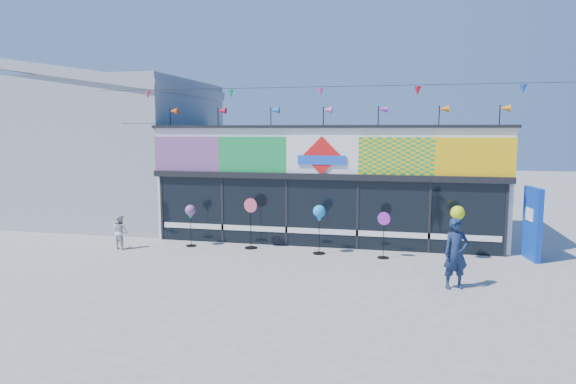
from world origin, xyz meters
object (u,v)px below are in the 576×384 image
(spinner_0, at_px, (190,213))
(spinner_3, at_px, (384,234))
(spinner_2, at_px, (319,215))
(adult_man, at_px, (456,254))
(child, at_px, (120,232))
(spinner_1, at_px, (251,222))
(spinner_4, at_px, (457,217))
(blue_sign, at_px, (532,223))

(spinner_0, relative_size, spinner_3, 0.99)
(spinner_2, xyz_separation_m, adult_man, (3.89, -2.82, -0.37))
(spinner_2, bearing_deg, child, -173.45)
(adult_man, height_order, child, adult_man)
(spinner_1, bearing_deg, spinner_0, -176.08)
(spinner_0, bearing_deg, spinner_3, -2.08)
(spinner_0, xyz_separation_m, child, (-2.14, -0.87, -0.56))
(adult_man, bearing_deg, spinner_4, 62.53)
(spinner_1, bearing_deg, spinner_4, -1.38)
(spinner_3, xyz_separation_m, adult_man, (1.87, -2.70, 0.12))
(spinner_4, bearing_deg, blue_sign, 15.54)
(adult_man, bearing_deg, blue_sign, 32.75)
(spinner_2, relative_size, adult_man, 0.89)
(spinner_0, height_order, adult_man, adult_man)
(spinner_1, height_order, spinner_4, spinner_1)
(spinner_0, xyz_separation_m, adult_man, (8.32, -2.93, -0.25))
(spinner_3, bearing_deg, spinner_4, 5.78)
(spinner_0, bearing_deg, spinner_1, 3.92)
(spinner_0, relative_size, spinner_1, 0.84)
(spinner_0, distance_m, spinner_1, 2.10)
(spinner_3, bearing_deg, spinner_0, 177.92)
(blue_sign, relative_size, spinner_0, 1.56)
(spinner_0, xyz_separation_m, spinner_4, (8.62, -0.02, 0.20))
(blue_sign, distance_m, child, 13.10)
(spinner_2, height_order, spinner_3, spinner_2)
(blue_sign, distance_m, spinner_0, 10.88)
(adult_man, xyz_separation_m, child, (-10.47, 2.06, -0.31))
(spinner_0, xyz_separation_m, spinner_1, (2.08, 0.14, -0.24))
(spinner_1, xyz_separation_m, spinner_4, (6.54, -0.16, 0.45))
(child, bearing_deg, spinner_3, -159.32)
(spinner_3, relative_size, child, 1.25)
(adult_man, bearing_deg, spinner_0, 139.02)
(spinner_2, distance_m, child, 6.65)
(spinner_0, distance_m, child, 2.38)
(spinner_0, distance_m, adult_man, 8.83)
(spinner_3, distance_m, child, 8.63)
(blue_sign, xyz_separation_m, spinner_4, (-2.24, -0.62, 0.23))
(spinner_4, bearing_deg, spinner_2, -178.64)
(spinner_1, height_order, spinner_2, spinner_1)
(spinner_4, bearing_deg, adult_man, -95.90)
(spinner_0, distance_m, spinner_2, 4.43)
(spinner_4, bearing_deg, spinner_0, 179.90)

